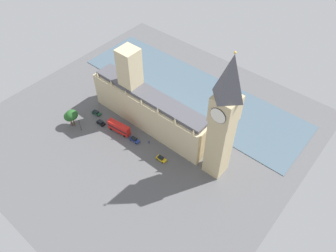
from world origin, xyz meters
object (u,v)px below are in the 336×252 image
(car_black_far_end, at_px, (101,123))
(car_blue_midblock, at_px, (134,140))
(double_decker_bus_under_trees, at_px, (119,128))
(car_yellow_cab_corner, at_px, (161,159))
(street_lamp_near_tower, at_px, (79,122))
(pedestrian_by_river_gate, at_px, (149,142))
(parliament_building, at_px, (147,106))
(plane_tree_trailing, at_px, (72,115))
(plane_tree_kerbside, at_px, (70,116))
(car_dark_green_leading, at_px, (96,113))
(clock_tower, at_px, (223,119))

(car_black_far_end, bearing_deg, car_blue_midblock, 95.89)
(double_decker_bus_under_trees, bearing_deg, car_yellow_cab_corner, -96.77)
(double_decker_bus_under_trees, height_order, street_lamp_near_tower, street_lamp_near_tower)
(car_yellow_cab_corner, distance_m, pedestrian_by_river_gate, 10.36)
(double_decker_bus_under_trees, relative_size, car_blue_midblock, 2.27)
(parliament_building, distance_m, plane_tree_trailing, 32.51)
(car_yellow_cab_corner, bearing_deg, plane_tree_kerbside, -78.07)
(car_yellow_cab_corner, bearing_deg, car_dark_green_leading, -93.35)
(double_decker_bus_under_trees, height_order, pedestrian_by_river_gate, double_decker_bus_under_trees)
(car_dark_green_leading, relative_size, street_lamp_near_tower, 0.66)
(clock_tower, distance_m, plane_tree_trailing, 67.16)
(car_dark_green_leading, xyz_separation_m, car_yellow_cab_corner, (0.85, 39.49, 0.00))
(plane_tree_trailing, xyz_separation_m, plane_tree_kerbside, (0.79, -0.81, -0.77))
(car_yellow_cab_corner, xyz_separation_m, plane_tree_kerbside, (10.63, -42.47, 4.41))
(car_black_far_end, distance_m, plane_tree_trailing, 12.60)
(parliament_building, bearing_deg, double_decker_bus_under_trees, -25.10)
(car_dark_green_leading, xyz_separation_m, car_blue_midblock, (0.45, 24.42, 0.00))
(car_blue_midblock, xyz_separation_m, pedestrian_by_river_gate, (-3.05, 5.30, -0.16))
(pedestrian_by_river_gate, xyz_separation_m, plane_tree_kerbside, (14.08, -32.71, 4.56))
(car_black_far_end, bearing_deg, plane_tree_kerbside, -48.67)
(car_yellow_cab_corner, height_order, plane_tree_trailing, plane_tree_trailing)
(street_lamp_near_tower, bearing_deg, car_yellow_cab_corner, 105.07)
(street_lamp_near_tower, bearing_deg, clock_tower, 109.95)
(car_blue_midblock, bearing_deg, street_lamp_near_tower, -67.81)
(car_black_far_end, bearing_deg, car_dark_green_leading, -116.41)
(parliament_building, relative_size, pedestrian_by_river_gate, 35.16)
(pedestrian_by_river_gate, distance_m, street_lamp_near_tower, 30.59)
(parliament_building, height_order, double_decker_bus_under_trees, parliament_building)
(plane_tree_kerbside, bearing_deg, pedestrian_by_river_gate, 113.30)
(plane_tree_trailing, bearing_deg, car_yellow_cab_corner, 103.30)
(double_decker_bus_under_trees, bearing_deg, pedestrian_by_river_gate, -82.86)
(double_decker_bus_under_trees, relative_size, car_yellow_cab_corner, 2.47)
(clock_tower, height_order, car_blue_midblock, clock_tower)
(car_blue_midblock, distance_m, street_lamp_near_tower, 24.53)
(car_blue_midblock, height_order, street_lamp_near_tower, street_lamp_near_tower)
(car_yellow_cab_corner, relative_size, plane_tree_trailing, 0.52)
(clock_tower, xyz_separation_m, street_lamp_near_tower, (20.20, -55.66, -22.76))
(car_black_far_end, height_order, double_decker_bus_under_trees, double_decker_bus_under_trees)
(street_lamp_near_tower, bearing_deg, car_blue_midblock, 115.31)
(double_decker_bus_under_trees, xyz_separation_m, pedestrian_by_river_gate, (-3.44, 13.91, -1.90))
(clock_tower, height_order, street_lamp_near_tower, clock_tower)
(plane_tree_trailing, bearing_deg, plane_tree_kerbside, -45.73)
(car_blue_midblock, distance_m, car_yellow_cab_corner, 15.08)
(parliament_building, height_order, street_lamp_near_tower, parliament_building)
(car_black_far_end, height_order, car_blue_midblock, same)
(car_blue_midblock, height_order, pedestrian_by_river_gate, car_blue_midblock)
(car_dark_green_leading, xyz_separation_m, double_decker_bus_under_trees, (0.83, 15.82, 1.75))
(clock_tower, bearing_deg, pedestrian_by_river_gate, -76.57)
(car_dark_green_leading, bearing_deg, plane_tree_kerbside, -20.81)
(parliament_building, height_order, pedestrian_by_river_gate, parliament_building)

